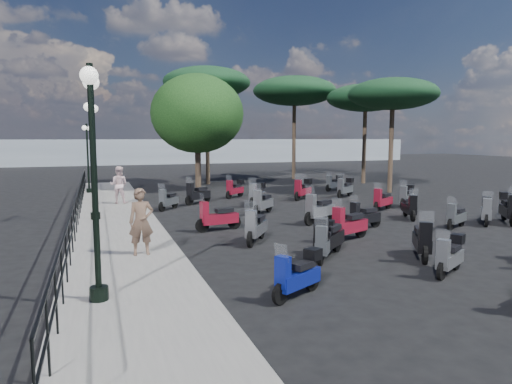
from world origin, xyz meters
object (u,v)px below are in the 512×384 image
object	(u,v)px
scooter_20	(382,201)
scooter_26	(345,188)
scooter_4	(197,194)
lamp_post_2	(88,153)
scooter_18	(456,217)
pine_3	(393,94)
broadleaf_tree	(197,114)
scooter_3	(217,218)
scooter_10	(257,195)
pine_1	(366,98)
scooter_14	(364,217)
scooter_8	(325,242)
lamp_post_1	(93,152)
scooter_25	(406,196)
scooter_16	(303,190)
scooter_2	(256,228)
scooter_23	(509,209)
scooter_7	(422,241)
scooter_13	(348,225)
scooter_27	(334,183)
scooter_1	(328,239)
pine_0	(294,91)
scooter_5	(168,200)
scooter_6	(450,256)
scooter_15	(263,203)
woman	(141,222)
lamp_post_0	(94,169)
scooter_11	(235,189)
pedestrian_far	(119,185)
scooter_21	(306,188)

from	to	relation	value
scooter_20	scooter_26	distance (m)	4.68
scooter_20	scooter_4	bearing A→B (deg)	27.60
lamp_post_2	scooter_18	xyz separation A→B (m)	(12.47, -14.53, -1.94)
lamp_post_2	pine_3	distance (m)	17.75
broadleaf_tree	scooter_3	bearing A→B (deg)	-99.27
scooter_3	scooter_10	distance (m)	6.08
scooter_18	pine_1	bearing A→B (deg)	-48.45
scooter_14	scooter_20	xyz separation A→B (m)	(3.10, 3.34, 0.01)
scooter_8	lamp_post_1	bearing A→B (deg)	-15.22
scooter_4	scooter_25	xyz separation A→B (m)	(9.13, -4.06, 0.01)
scooter_10	scooter_16	xyz separation A→B (m)	(3.00, 1.25, -0.00)
scooter_2	scooter_23	world-z (taller)	scooter_23
scooter_7	scooter_26	world-z (taller)	scooter_7
scooter_13	scooter_27	bearing A→B (deg)	-49.80
pine_1	scooter_1	bearing A→B (deg)	-125.13
scooter_1	pine_0	bearing A→B (deg)	-62.61
scooter_13	scooter_18	bearing A→B (deg)	-107.34
scooter_3	scooter_18	xyz separation A→B (m)	(8.15, -2.42, -0.06)
lamp_post_1	scooter_16	world-z (taller)	lamp_post_1
lamp_post_1	scooter_25	world-z (taller)	lamp_post_1
scooter_5	scooter_6	size ratio (longest dim) A/B	0.93
scooter_4	scooter_27	distance (m)	9.47
scooter_7	scooter_15	bearing A→B (deg)	-46.82
scooter_2	woman	bearing A→B (deg)	48.53
woman	scooter_1	xyz separation A→B (m)	(4.79, -1.38, -0.53)
pine_1	scooter_13	bearing A→B (deg)	-123.99
scooter_7	scooter_10	xyz separation A→B (m)	(-0.98, 10.50, 0.05)
scooter_27	scooter_18	bearing A→B (deg)	146.74
lamp_post_0	scooter_15	xyz separation A→B (m)	(6.65, 9.02, -2.19)
scooter_11	scooter_27	world-z (taller)	scooter_11
lamp_post_1	pedestrian_far	bearing A→B (deg)	86.93
scooter_16	scooter_21	size ratio (longest dim) A/B	1.13
scooter_20	scooter_26	size ratio (longest dim) A/B	1.00
scooter_10	scooter_26	world-z (taller)	scooter_10
lamp_post_1	scooter_2	size ratio (longest dim) A/B	2.98
scooter_21	scooter_1	bearing A→B (deg)	104.32
broadleaf_tree	scooter_14	bearing A→B (deg)	-78.17
woman	pine_0	distance (m)	25.37
pine_1	lamp_post_1	bearing A→B (deg)	-151.38
woman	scooter_3	bearing A→B (deg)	46.06
scooter_18	broadleaf_tree	size ratio (longest dim) A/B	0.19
scooter_23	lamp_post_2	bearing A→B (deg)	-7.79
scooter_2	scooter_11	size ratio (longest dim) A/B	1.14
pedestrian_far	scooter_10	size ratio (longest dim) A/B	1.19
scooter_2	scooter_21	world-z (taller)	scooter_2
scooter_26	pine_3	xyz separation A→B (m)	(3.62, 1.04, 5.22)
scooter_3	scooter_21	bearing A→B (deg)	-51.40
woman	scooter_4	size ratio (longest dim) A/B	1.20
pine_3	scooter_27	bearing A→B (deg)	146.32
scooter_2	scooter_27	world-z (taller)	scooter_2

